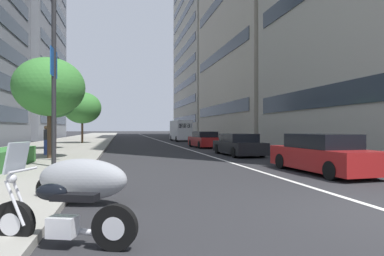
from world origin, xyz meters
TOP-DOWN VIEW (x-y plane):
  - sidewalk_right_plaza at (30.00, 10.62)m, footprint 160.00×8.39m
  - lane_centre_stripe at (35.00, 0.00)m, footprint 110.00×0.16m
  - motorcycle_mid_row at (-0.42, 6.09)m, footprint 0.91×2.06m
  - motorcycle_by_sign_pole at (2.22, 6.10)m, footprint 1.53×2.20m
  - car_following_behind at (5.45, -2.12)m, footprint 4.70×1.99m
  - car_approaching_light at (13.62, -1.91)m, footprint 4.71×2.00m
  - car_lead_in_lane at (21.97, -1.90)m, footprint 4.41×2.04m
  - delivery_van_ahead at (36.50, -2.52)m, footprint 5.60×2.12m
  - street_lamp_with_banners at (8.47, 7.54)m, footprint 1.26×2.33m
  - clipped_hedge_bed at (8.17, 9.69)m, footprint 5.67×1.10m
  - street_tree_near_plaza_corner at (12.38, 8.83)m, footprint 3.51×3.51m
  - street_tree_by_lamp_post at (20.59, 10.11)m, footprint 3.05×3.05m
  - street_tree_mid_sidewalk at (30.21, 9.22)m, footprint 3.90×3.90m
  - pedestrian_on_plaza at (14.79, 9.49)m, footprint 0.44×0.32m
  - office_tower_near_left at (65.07, -19.33)m, footprint 27.00×21.92m

SIDE VIEW (x-z plane):
  - lane_centre_stripe at x=35.00m, z-range 0.00..0.01m
  - sidewalk_right_plaza at x=30.00m, z-range 0.00..0.15m
  - motorcycle_mid_row at x=-0.42m, z-range -0.30..1.17m
  - clipped_hedge_bed at x=8.17m, z-range 0.15..0.86m
  - motorcycle_by_sign_pole at x=2.22m, z-range 0.04..1.05m
  - car_approaching_light at x=13.62m, z-range -0.03..1.31m
  - car_lead_in_lane at x=21.97m, z-range -0.03..1.37m
  - car_following_behind at x=5.45m, z-range -0.04..1.43m
  - pedestrian_on_plaza at x=14.79m, z-range 0.16..1.85m
  - delivery_van_ahead at x=36.50m, z-range 0.09..2.79m
  - street_tree_by_lamp_post at x=20.59m, z-range 1.31..6.24m
  - street_tree_near_plaza_corner at x=12.38m, z-range 1.22..6.36m
  - street_tree_mid_sidewalk at x=30.21m, z-range 1.17..6.53m
  - street_lamp_with_banners at x=8.47m, z-range 0.92..8.88m
  - office_tower_near_left at x=65.07m, z-range 0.00..45.08m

